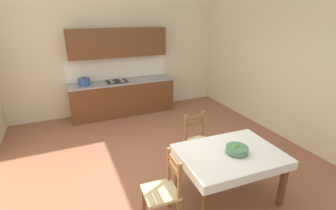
{
  "coord_description": "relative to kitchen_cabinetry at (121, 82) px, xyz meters",
  "views": [
    {
      "loc": [
        -1.42,
        -3.1,
        2.54
      ],
      "look_at": [
        0.09,
        0.32,
        1.13
      ],
      "focal_mm": 26.14,
      "sensor_mm": 36.0,
      "label": 1
    }
  ],
  "objects": [
    {
      "name": "dining_chair_tv_side",
      "position": [
        -0.41,
        -3.8,
        -0.41
      ],
      "size": [
        0.44,
        0.44,
        0.93
      ],
      "color": "#D1BC89",
      "rests_on": "ground_plane"
    },
    {
      "name": "dining_chair_kitchen_side",
      "position": [
        0.63,
        -2.88,
        -0.41
      ],
      "size": [
        0.46,
        0.46,
        0.93
      ],
      "color": "#D1BC89",
      "rests_on": "ground_plane"
    },
    {
      "name": "ground_plane",
      "position": [
        0.05,
        -3.01,
        -0.91
      ],
      "size": [
        6.19,
        7.16,
        0.1
      ],
      "primitive_type": "cube",
      "color": "#935B42"
    },
    {
      "name": "wall_right",
      "position": [
        2.9,
        -3.01,
        1.23
      ],
      "size": [
        0.12,
        7.16,
        4.17
      ],
      "primitive_type": "cube",
      "color": "beige",
      "rests_on": "ground_plane"
    },
    {
      "name": "dining_table",
      "position": [
        0.58,
        -3.79,
        -0.22
      ],
      "size": [
        1.43,
        1.08,
        0.75
      ],
      "color": "brown",
      "rests_on": "ground_plane"
    },
    {
      "name": "fruit_bowl",
      "position": [
        0.65,
        -3.84,
        -0.04
      ],
      "size": [
        0.3,
        0.3,
        0.12
      ],
      "color": "#4C7F5B",
      "rests_on": "dining_table"
    },
    {
      "name": "kitchen_cabinetry",
      "position": [
        0.0,
        0.0,
        0.0
      ],
      "size": [
        2.67,
        0.63,
        2.2
      ],
      "color": "brown",
      "rests_on": "ground_plane"
    },
    {
      "name": "wall_back",
      "position": [
        0.05,
        0.33,
        1.23
      ],
      "size": [
        6.19,
        0.12,
        4.17
      ],
      "primitive_type": "cube",
      "color": "beige",
      "rests_on": "ground_plane"
    }
  ]
}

